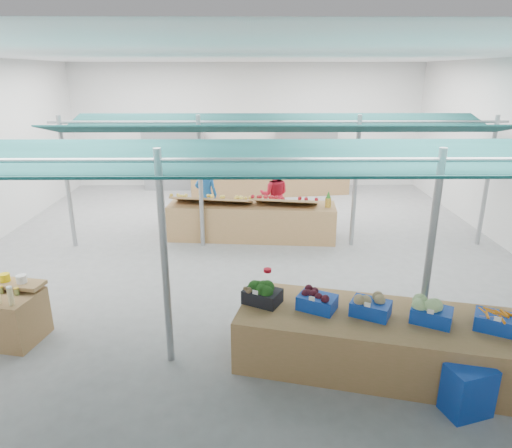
# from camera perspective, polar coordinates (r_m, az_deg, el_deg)

# --- Properties ---
(floor) EXTENTS (13.00, 13.00, 0.00)m
(floor) POSITION_cam_1_polar(r_m,az_deg,el_deg) (10.31, -1.37, -3.63)
(floor) COLOR slate
(floor) RESTS_ON ground
(hall) EXTENTS (13.00, 13.00, 13.00)m
(hall) POSITION_cam_1_polar(r_m,az_deg,el_deg) (11.06, -1.38, 12.07)
(hall) COLOR silver
(hall) RESTS_ON ground
(pole_grid) EXTENTS (10.00, 4.60, 3.00)m
(pole_grid) POSITION_cam_1_polar(r_m,az_deg,el_deg) (8.09, 3.71, 3.64)
(pole_grid) COLOR gray
(pole_grid) RESTS_ON floor
(awnings) EXTENTS (9.50, 7.08, 0.30)m
(awnings) POSITION_cam_1_polar(r_m,az_deg,el_deg) (7.90, 3.85, 10.45)
(awnings) COLOR #0A2B2B
(awnings) RESTS_ON pole_grid
(back_shelving_left) EXTENTS (2.00, 0.50, 2.00)m
(back_shelving_left) POSITION_cam_1_polar(r_m,az_deg,el_deg) (16.04, -10.17, 7.85)
(back_shelving_left) COLOR #B23F33
(back_shelving_left) RESTS_ON floor
(back_shelving_right) EXTENTS (2.00, 0.50, 2.00)m
(back_shelving_right) POSITION_cam_1_polar(r_m,az_deg,el_deg) (15.92, 6.17, 7.95)
(back_shelving_right) COLOR #B23F33
(back_shelving_right) RESTS_ON floor
(veg_counter) EXTENTS (4.17, 2.24, 0.77)m
(veg_counter) POSITION_cam_1_polar(r_m,az_deg,el_deg) (6.65, 15.75, -13.99)
(veg_counter) COLOR olive
(veg_counter) RESTS_ON floor
(fruit_counter) EXTENTS (4.07, 1.29, 0.86)m
(fruit_counter) POSITION_cam_1_polar(r_m,az_deg,el_deg) (11.09, -0.53, 0.35)
(fruit_counter) COLOR olive
(fruit_counter) RESTS_ON floor
(far_counter) EXTENTS (5.28, 1.76, 0.93)m
(far_counter) POSITION_cam_1_polar(r_m,az_deg,el_deg) (15.18, 1.71, 5.48)
(far_counter) COLOR olive
(far_counter) RESTS_ON floor
(crate_stack) EXTENTS (0.61, 0.50, 0.63)m
(crate_stack) POSITION_cam_1_polar(r_m,az_deg,el_deg) (6.24, 24.99, -18.34)
(crate_stack) COLOR #0F37A4
(crate_stack) RESTS_ON floor
(vendor_left) EXTENTS (0.61, 0.43, 1.60)m
(vendor_left) POSITION_cam_1_polar(r_m,az_deg,el_deg) (12.10, -6.25, 3.62)
(vendor_left) COLOR #17529B
(vendor_left) RESTS_ON floor
(vendor_right) EXTENTS (0.83, 0.67, 1.60)m
(vendor_right) POSITION_cam_1_polar(r_m,az_deg,el_deg) (12.05, 2.31, 3.66)
(vendor_right) COLOR #B7162B
(vendor_right) RESTS_ON floor
(crate_broccoli) EXTENTS (0.61, 0.54, 0.35)m
(crate_broccoli) POSITION_cam_1_polar(r_m,az_deg,el_deg) (6.49, 0.80, -8.56)
(crate_broccoli) COLOR black
(crate_broccoli) RESTS_ON veg_counter
(crate_beets) EXTENTS (0.61, 0.54, 0.29)m
(crate_beets) POSITION_cam_1_polar(r_m,az_deg,el_deg) (6.39, 7.65, -9.42)
(crate_beets) COLOR #0F37A4
(crate_beets) RESTS_ON veg_counter
(crate_celeriac) EXTENTS (0.61, 0.54, 0.31)m
(crate_celeriac) POSITION_cam_1_polar(r_m,az_deg,el_deg) (6.37, 14.16, -9.83)
(crate_celeriac) COLOR #0F37A4
(crate_celeriac) RESTS_ON veg_counter
(crate_cabbage) EXTENTS (0.61, 0.54, 0.35)m
(crate_cabbage) POSITION_cam_1_polar(r_m,az_deg,el_deg) (6.44, 21.14, -10.12)
(crate_cabbage) COLOR #0F37A4
(crate_cabbage) RESTS_ON veg_counter
(crate_carrots) EXTENTS (0.61, 0.54, 0.29)m
(crate_carrots) POSITION_cam_1_polar(r_m,az_deg,el_deg) (6.63, 27.80, -10.73)
(crate_carrots) COLOR #0F37A4
(crate_carrots) RESTS_ON veg_counter
(sparrow) EXTENTS (0.12, 0.09, 0.11)m
(sparrow) POSITION_cam_1_polar(r_m,az_deg,el_deg) (6.36, -1.01, -8.23)
(sparrow) COLOR brown
(sparrow) RESTS_ON crate_broccoli
(pole_ribbon) EXTENTS (0.12, 0.12, 0.28)m
(pole_ribbon) POSITION_cam_1_polar(r_m,az_deg,el_deg) (6.76, 1.44, -6.00)
(pole_ribbon) COLOR #AE0B1B
(pole_ribbon) RESTS_ON pole_grid
(apple_heap_yellow) EXTENTS (1.99, 1.01, 0.27)m
(apple_heap_yellow) POSITION_cam_1_polar(r_m,az_deg,el_deg) (10.95, -5.57, 3.27)
(apple_heap_yellow) COLOR #997247
(apple_heap_yellow) RESTS_ON fruit_counter
(apple_heap_red) EXTENTS (1.60, 0.94, 0.27)m
(apple_heap_red) POSITION_cam_1_polar(r_m,az_deg,el_deg) (10.79, 3.71, 3.09)
(apple_heap_red) COLOR #997247
(apple_heap_red) RESTS_ON fruit_counter
(pineapple) EXTENTS (0.14, 0.14, 0.39)m
(pineapple) POSITION_cam_1_polar(r_m,az_deg,el_deg) (10.83, 9.02, 3.04)
(pineapple) COLOR #8C6019
(pineapple) RESTS_ON fruit_counter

